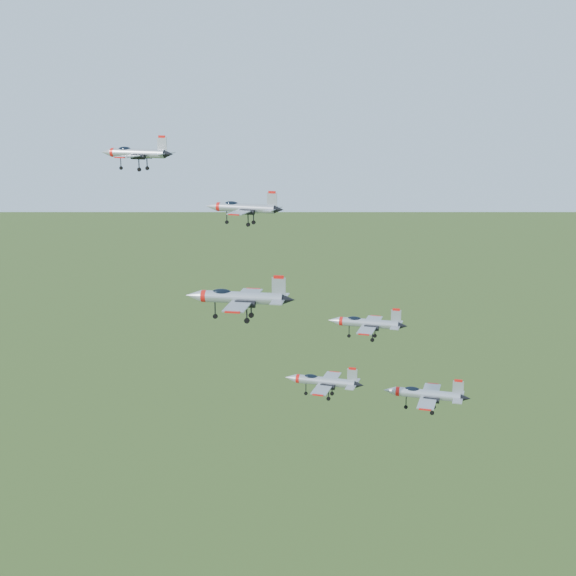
# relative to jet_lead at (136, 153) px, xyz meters

# --- Properties ---
(jet_lead) EXTENTS (13.34, 11.15, 3.57)m
(jet_lead) POSITION_rel_jet_lead_xyz_m (0.00, 0.00, 0.00)
(jet_lead) COLOR #A0A5AC
(jet_left_high) EXTENTS (11.78, 9.78, 3.15)m
(jet_left_high) POSITION_rel_jet_lead_xyz_m (21.27, -12.44, -6.35)
(jet_left_high) COLOR #A0A5AC
(jet_right_high) EXTENTS (13.60, 11.23, 3.64)m
(jet_right_high) POSITION_rel_jet_lead_xyz_m (25.67, -30.13, -14.64)
(jet_right_high) COLOR #A0A5AC
(jet_left_low) EXTENTS (12.05, 9.94, 3.22)m
(jet_left_low) POSITION_rel_jet_lead_xyz_m (38.10, -5.58, -24.01)
(jet_left_low) COLOR #A0A5AC
(jet_right_low) EXTENTS (10.63, 8.79, 2.84)m
(jet_right_low) POSITION_rel_jet_lead_xyz_m (34.85, -23.17, -27.09)
(jet_right_low) COLOR #A0A5AC
(jet_trail) EXTENTS (11.56, 9.55, 3.09)m
(jet_trail) POSITION_rel_jet_lead_xyz_m (47.81, -18.64, -29.45)
(jet_trail) COLOR #A0A5AC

